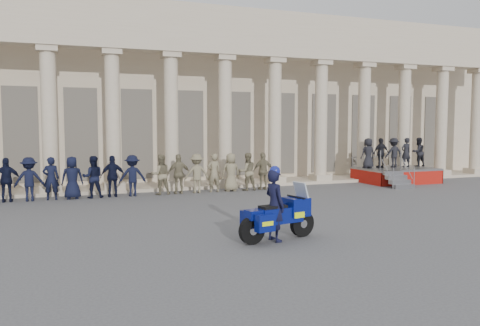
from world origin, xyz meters
name	(u,v)px	position (x,y,z in m)	size (l,w,h in m)	color
ground	(264,220)	(0.00, 0.00, 0.00)	(90.00, 90.00, 0.00)	#4C4C4F
building	(170,100)	(0.00, 14.74, 4.52)	(40.00, 12.50, 9.00)	#BEAB8F
officer_rank	(70,178)	(-5.75, 6.59, 0.86)	(17.94, 0.66, 1.73)	black
reviewing_stand	(395,159)	(10.35, 6.97, 1.24)	(3.96, 3.75, 2.33)	gray
motorcycle	(279,216)	(-0.65, -2.52, 0.64)	(2.28, 1.11, 1.47)	black
rider	(275,204)	(-0.77, -2.55, 0.96)	(0.57, 0.75, 1.94)	black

